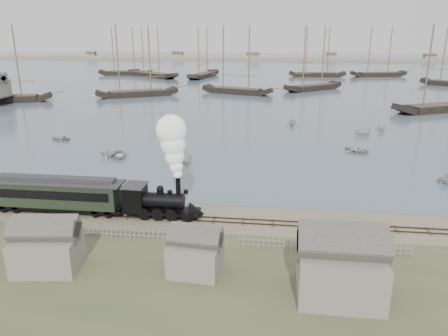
# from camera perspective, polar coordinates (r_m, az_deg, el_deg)

# --- Properties ---
(ground) EXTENTS (600.00, 600.00, 0.00)m
(ground) POSITION_cam_1_polar(r_m,az_deg,el_deg) (47.17, -3.36, -5.71)
(ground) COLOR gray
(ground) RESTS_ON ground
(harbor_water) EXTENTS (600.00, 336.00, 0.06)m
(harbor_water) POSITION_cam_1_polar(r_m,az_deg,el_deg) (213.52, 5.12, 12.54)
(harbor_water) COLOR #475765
(harbor_water) RESTS_ON ground
(rail_track) EXTENTS (120.00, 1.80, 0.16)m
(rail_track) POSITION_cam_1_polar(r_m,az_deg,el_deg) (45.36, -3.82, -6.65)
(rail_track) COLOR #36261D
(rail_track) RESTS_ON ground
(picket_fence_west) EXTENTS (19.00, 0.10, 1.20)m
(picket_fence_west) POSITION_cam_1_polar(r_m,az_deg,el_deg) (42.74, -13.81, -8.81)
(picket_fence_west) COLOR gray
(picket_fence_west) RESTS_ON ground
(picket_fence_east) EXTENTS (15.00, 0.10, 1.20)m
(picket_fence_east) POSITION_cam_1_polar(r_m,az_deg,el_deg) (39.94, 12.82, -10.70)
(picket_fence_east) COLOR gray
(picket_fence_east) RESTS_ON ground
(shed_left) EXTENTS (5.00, 4.00, 4.10)m
(shed_left) POSITION_cam_1_polar(r_m,az_deg,el_deg) (39.38, -21.81, -12.04)
(shed_left) COLOR gray
(shed_left) RESTS_ON ground
(shed_mid) EXTENTS (4.00, 3.50, 3.60)m
(shed_mid) POSITION_cam_1_polar(r_m,az_deg,el_deg) (36.32, -3.69, -13.32)
(shed_mid) COLOR gray
(shed_mid) RESTS_ON ground
(shed_right) EXTENTS (6.00, 5.00, 5.10)m
(shed_right) POSITION_cam_1_polar(r_m,az_deg,el_deg) (34.44, 14.66, -15.82)
(shed_right) COLOR gray
(shed_right) RESTS_ON ground
(far_spit) EXTENTS (500.00, 20.00, 1.80)m
(far_spit) POSITION_cam_1_polar(r_m,az_deg,el_deg) (293.26, 5.77, 13.88)
(far_spit) COLOR tan
(far_spit) RESTS_ON ground
(locomotive) EXTENTS (8.34, 3.11, 10.40)m
(locomotive) POSITION_cam_1_polar(r_m,az_deg,el_deg) (44.16, -7.10, -0.83)
(locomotive) COLOR black
(locomotive) RESTS_ON ground
(passenger_coach) EXTENTS (14.30, 2.76, 3.47)m
(passenger_coach) POSITION_cam_1_polar(r_m,az_deg,el_deg) (49.38, -20.92, -3.07)
(passenger_coach) COLOR black
(passenger_coach) RESTS_ON ground
(beached_dinghy) EXTENTS (3.57, 4.18, 0.73)m
(beached_dinghy) POSITION_cam_1_polar(r_m,az_deg,el_deg) (52.63, -20.46, -3.88)
(beached_dinghy) COLOR beige
(beached_dinghy) RESTS_ON ground
(rowboat_0) EXTENTS (5.10, 4.53, 0.87)m
(rowboat_0) POSITION_cam_1_polar(r_m,az_deg,el_deg) (68.38, -13.57, 1.72)
(rowboat_0) COLOR beige
(rowboat_0) RESTS_ON harbor_water
(rowboat_1) EXTENTS (2.57, 2.91, 1.45)m
(rowboat_1) POSITION_cam_1_polar(r_m,az_deg,el_deg) (68.77, -14.91, 1.95)
(rowboat_1) COLOR beige
(rowboat_1) RESTS_ON harbor_water
(rowboat_2) EXTENTS (4.28, 3.20, 1.56)m
(rowboat_2) POSITION_cam_1_polar(r_m,az_deg,el_deg) (63.61, -5.16, 1.28)
(rowboat_2) COLOR beige
(rowboat_2) RESTS_ON harbor_water
(rowboat_3) EXTENTS (4.48, 4.84, 0.82)m
(rowboat_3) POSITION_cam_1_polar(r_m,az_deg,el_deg) (72.28, 17.07, 2.26)
(rowboat_3) COLOR beige
(rowboat_3) RESTS_ON harbor_water
(rowboat_5) EXTENTS (3.31, 2.68, 1.22)m
(rowboat_5) POSITION_cam_1_polar(r_m,az_deg,el_deg) (89.69, 19.91, 4.99)
(rowboat_5) COLOR beige
(rowboat_5) RESTS_ON harbor_water
(rowboat_6) EXTENTS (3.53, 4.30, 0.78)m
(rowboat_6) POSITION_cam_1_polar(r_m,az_deg,el_deg) (82.57, -20.63, 3.74)
(rowboat_6) COLOR beige
(rowboat_6) RESTS_ON harbor_water
(rowboat_7) EXTENTS (3.63, 3.29, 1.67)m
(rowboat_7) POSITION_cam_1_polar(r_m,az_deg,el_deg) (90.15, 8.90, 6.04)
(rowboat_7) COLOR beige
(rowboat_7) RESTS_ON harbor_water
(rowboat_8) EXTENTS (2.21, 3.55, 1.28)m
(rowboat_8) POSITION_cam_1_polar(r_m,az_deg,el_deg) (84.62, 17.61, 4.54)
(rowboat_8) COLOR beige
(rowboat_8) RESTS_ON harbor_water
(schooner_0) EXTENTS (23.57, 13.10, 20.00)m
(schooner_0) POSITION_cam_1_polar(r_m,az_deg,el_deg) (131.34, -27.15, 11.99)
(schooner_0) COLOR black
(schooner_0) RESTS_ON harbor_water
(schooner_1) EXTENTS (23.20, 16.22, 20.00)m
(schooner_1) POSITION_cam_1_polar(r_m,az_deg,el_deg) (130.66, -11.47, 13.51)
(schooner_1) COLOR black
(schooner_1) RESTS_ON harbor_water
(schooner_2) EXTENTS (22.36, 11.86, 20.00)m
(schooner_2) POSITION_cam_1_polar(r_m,az_deg,el_deg) (133.73, 1.74, 13.92)
(schooner_2) COLOR black
(schooner_2) RESTS_ON harbor_water
(schooner_3) EXTENTS (19.83, 18.26, 20.00)m
(schooner_3) POSITION_cam_1_polar(r_m,az_deg,el_deg) (144.78, 11.78, 13.86)
(schooner_3) COLOR black
(schooner_3) RESTS_ON harbor_water
(schooner_4) EXTENTS (24.61, 16.20, 20.00)m
(schooner_4) POSITION_cam_1_polar(r_m,az_deg,el_deg) (115.74, 26.99, 11.50)
(schooner_4) COLOR black
(schooner_4) RESTS_ON harbor_water
(schooner_6) EXTENTS (22.91, 7.99, 20.00)m
(schooner_6) POSITION_cam_1_polar(r_m,az_deg,el_deg) (195.28, -12.91, 14.67)
(schooner_6) COLOR black
(schooner_6) RESTS_ON harbor_water
(schooner_7) EXTENTS (10.38, 24.35, 20.00)m
(schooner_7) POSITION_cam_1_polar(r_m,az_deg,el_deg) (181.27, -2.72, 14.88)
(schooner_7) COLOR black
(schooner_7) RESTS_ON harbor_water
(schooner_8) EXTENTS (23.12, 6.28, 20.00)m
(schooner_8) POSITION_cam_1_polar(r_m,az_deg,el_deg) (187.93, 12.24, 14.61)
(schooner_8) COLOR black
(schooner_8) RESTS_ON harbor_water
(schooner_9) EXTENTS (23.66, 11.35, 20.00)m
(schooner_9) POSITION_cam_1_polar(r_m,az_deg,el_deg) (195.64, 19.79, 14.10)
(schooner_9) COLOR black
(schooner_9) RESTS_ON harbor_water
(schooner_10) EXTENTS (25.61, 21.29, 20.00)m
(schooner_10) POSITION_cam_1_polar(r_m,az_deg,el_deg) (185.45, -9.49, 14.73)
(schooner_10) COLOR black
(schooner_10) RESTS_ON harbor_water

